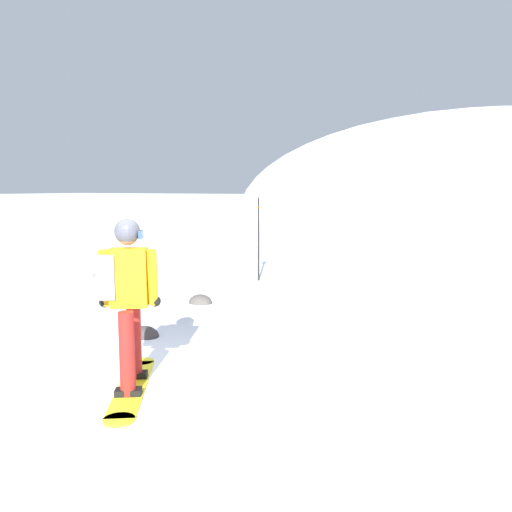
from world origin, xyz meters
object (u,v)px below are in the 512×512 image
object	(u,v)px
piste_marker_near	(259,232)
rock_small	(145,336)
rock_mid	(129,288)
rock_dark	(200,303)
snowboarder_main	(126,299)

from	to	relation	value
piste_marker_near	rock_small	xyz separation A→B (m)	(0.60, -4.69, -1.06)
rock_small	rock_mid	bearing A→B (deg)	133.36
piste_marker_near	rock_dark	bearing A→B (deg)	-87.17
snowboarder_main	rock_dark	bearing A→B (deg)	112.34
snowboarder_main	piste_marker_near	size ratio (longest dim) A/B	0.93
rock_mid	rock_small	xyz separation A→B (m)	(2.53, -2.68, 0.00)
snowboarder_main	rock_dark	world-z (taller)	snowboarder_main
snowboarder_main	rock_dark	size ratio (longest dim) A/B	3.96
rock_dark	rock_small	bearing A→B (deg)	-77.54
rock_mid	piste_marker_near	bearing A→B (deg)	46.22
rock_dark	rock_mid	xyz separation A→B (m)	(-2.06, 0.53, 0.00)
snowboarder_main	piste_marker_near	xyz separation A→B (m)	(-1.66, 6.28, 0.14)
rock_dark	rock_small	distance (m)	2.20
piste_marker_near	rock_small	size ratio (longest dim) A/B	4.46
snowboarder_main	rock_small	size ratio (longest dim) A/B	4.14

